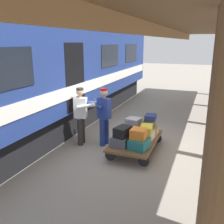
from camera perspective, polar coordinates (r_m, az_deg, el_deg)
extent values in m
plane|color=gray|center=(7.45, 6.23, -8.01)|extent=(60.00, 60.00, 0.00)
cylinder|color=brown|center=(15.63, 22.10, 9.78)|extent=(0.24, 0.24, 3.40)
cylinder|color=brown|center=(12.65, 22.10, 8.68)|extent=(0.24, 0.24, 3.40)
cylinder|color=brown|center=(9.68, 22.09, 6.91)|extent=(0.24, 0.24, 3.40)
cylinder|color=brown|center=(6.73, 22.08, 3.57)|extent=(0.24, 0.24, 3.40)
cylinder|color=brown|center=(3.84, 22.05, -4.88)|extent=(0.24, 0.24, 3.40)
cube|color=brown|center=(6.63, 23.71, 18.78)|extent=(3.20, 18.74, 0.16)
cube|color=brown|center=(6.77, 9.66, 17.76)|extent=(0.08, 18.74, 0.30)
cube|color=navy|center=(8.47, -17.43, 10.69)|extent=(3.00, 16.00, 2.90)
cube|color=black|center=(8.82, -16.44, -1.68)|extent=(2.55, 15.20, 0.90)
cube|color=#99999E|center=(8.50, -18.33, 21.13)|extent=(2.76, 15.68, 0.20)
cube|color=silver|center=(7.73, -8.12, 4.85)|extent=(0.03, 15.68, 0.36)
cube|color=black|center=(12.79, 4.39, 13.19)|extent=(0.02, 1.76, 0.84)
cube|color=black|center=(10.15, -0.39, 12.63)|extent=(0.02, 1.76, 0.84)
cube|color=black|center=(5.37, -23.40, 8.80)|extent=(0.02, 1.76, 0.84)
cube|color=black|center=(7.70, -8.63, 7.80)|extent=(0.12, 1.10, 2.00)
cube|color=brown|center=(7.13, 5.41, -6.40)|extent=(1.11, 2.05, 0.07)
cylinder|color=black|center=(6.37, 7.18, -10.93)|extent=(0.27, 0.05, 0.27)
cylinder|color=black|center=(6.61, -0.39, -9.76)|extent=(0.27, 0.05, 0.27)
cylinder|color=black|center=(7.84, 10.19, -5.84)|extent=(0.27, 0.05, 0.27)
cylinder|color=black|center=(8.04, 3.97, -5.08)|extent=(0.27, 0.05, 0.27)
cube|color=beige|center=(7.02, 7.41, -5.51)|extent=(0.46, 0.66, 0.23)
cube|color=#1E666B|center=(6.50, 6.18, -7.09)|extent=(0.50, 0.58, 0.26)
cube|color=maroon|center=(7.14, 3.51, -4.90)|extent=(0.48, 0.52, 0.26)
cube|color=tan|center=(7.54, 8.46, -4.15)|extent=(0.51, 0.51, 0.21)
cube|color=brown|center=(7.66, 4.82, -3.81)|extent=(0.56, 0.67, 0.18)
cube|color=#4C515B|center=(6.64, 2.00, -6.54)|extent=(0.44, 0.54, 0.25)
cube|color=black|center=(6.56, 2.42, -4.45)|extent=(0.42, 0.53, 0.25)
cube|color=#9EA0A5|center=(7.61, 4.89, -2.27)|extent=(0.45, 0.44, 0.24)
cube|color=brown|center=(7.49, 8.42, -2.57)|extent=(0.32, 0.38, 0.22)
cube|color=gold|center=(6.92, 7.73, -3.91)|extent=(0.37, 0.54, 0.20)
cube|color=#CC6B23|center=(6.43, 6.02, -4.92)|extent=(0.38, 0.37, 0.25)
cube|color=navy|center=(7.43, 8.71, -1.21)|extent=(0.33, 0.42, 0.16)
cylinder|color=navy|center=(7.56, -1.34, -4.21)|extent=(0.16, 0.16, 0.82)
cylinder|color=navy|center=(7.41, -2.20, -4.64)|extent=(0.16, 0.16, 0.82)
cube|color=navy|center=(7.27, -1.81, 0.84)|extent=(0.40, 0.29, 0.60)
cylinder|color=tan|center=(7.20, -1.83, 3.39)|extent=(0.09, 0.09, 0.06)
sphere|color=tan|center=(7.17, -1.84, 4.48)|extent=(0.22, 0.22, 0.22)
cylinder|color=#A51919|center=(7.15, -1.85, 5.13)|extent=(0.21, 0.21, 0.06)
cylinder|color=navy|center=(7.50, -2.52, 2.07)|extent=(0.54, 0.20, 0.21)
cylinder|color=navy|center=(7.24, -3.97, 1.57)|extent=(0.54, 0.20, 0.21)
cylinder|color=#332D28|center=(7.50, -7.19, -4.48)|extent=(0.16, 0.16, 0.82)
cylinder|color=#332D28|center=(7.68, -6.73, -3.99)|extent=(0.16, 0.16, 0.82)
cube|color=silver|center=(7.39, -7.13, 0.96)|extent=(0.39, 0.28, 0.60)
cylinder|color=tan|center=(7.31, -7.22, 3.46)|extent=(0.09, 0.09, 0.06)
sphere|color=tan|center=(7.28, -7.26, 4.54)|extent=(0.22, 0.22, 0.22)
cylinder|color=#332D28|center=(7.27, -7.28, 5.18)|extent=(0.21, 0.21, 0.06)
cylinder|color=silver|center=(7.15, -5.88, 1.34)|extent=(0.54, 0.19, 0.21)
cylinder|color=silver|center=(7.45, -5.17, 1.93)|extent=(0.54, 0.19, 0.21)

